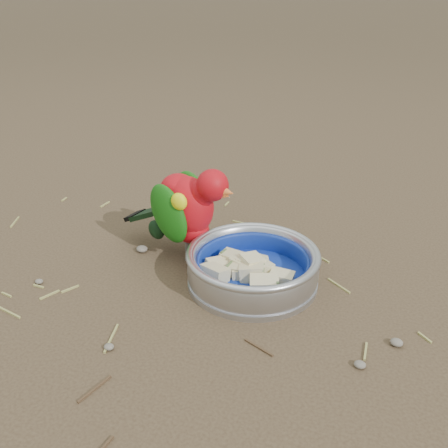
% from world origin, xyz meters
% --- Properties ---
extents(ground, '(60.00, 60.00, 0.00)m').
position_xyz_m(ground, '(0.00, 0.00, 0.00)').
color(ground, '#4A3927').
extents(food_bowl, '(0.22, 0.22, 0.02)m').
position_xyz_m(food_bowl, '(0.10, 0.10, 0.01)').
color(food_bowl, '#B2B2BA').
rests_on(food_bowl, ground).
extents(bowl_wall, '(0.22, 0.22, 0.04)m').
position_xyz_m(bowl_wall, '(0.10, 0.10, 0.04)').
color(bowl_wall, '#B2B2BA').
rests_on(bowl_wall, food_bowl).
extents(fruit_wedges, '(0.13, 0.13, 0.03)m').
position_xyz_m(fruit_wedges, '(0.10, 0.10, 0.03)').
color(fruit_wedges, beige).
rests_on(fruit_wedges, food_bowl).
extents(lory_parrot, '(0.23, 0.13, 0.17)m').
position_xyz_m(lory_parrot, '(-0.04, 0.14, 0.09)').
color(lory_parrot, '#B20B13').
rests_on(lory_parrot, ground).
extents(ground_debris, '(0.90, 0.80, 0.01)m').
position_xyz_m(ground_debris, '(-0.03, 0.10, 0.00)').
color(ground_debris, '#9B9651').
rests_on(ground_debris, ground).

